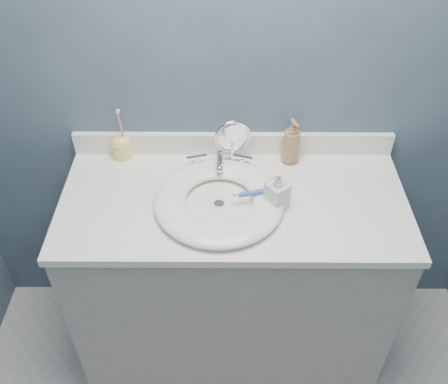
{
  "coord_description": "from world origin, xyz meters",
  "views": [
    {
      "loc": [
        -0.03,
        -0.3,
        2.07
      ],
      "look_at": [
        -0.03,
        0.94,
        0.94
      ],
      "focal_mm": 40.0,
      "sensor_mm": 36.0,
      "label": 1
    }
  ],
  "objects_px": {
    "soap_bottle_clear": "(278,190)",
    "toothbrush_holder": "(121,146)",
    "soap_bottle_amber": "(292,141)",
    "makeup_mirror": "(232,142)"
  },
  "relations": [
    {
      "from": "makeup_mirror",
      "to": "soap_bottle_clear",
      "type": "distance_m",
      "value": 0.27
    },
    {
      "from": "soap_bottle_clear",
      "to": "soap_bottle_amber",
      "type": "bearing_deg",
      "value": 127.31
    },
    {
      "from": "soap_bottle_amber",
      "to": "toothbrush_holder",
      "type": "relative_size",
      "value": 0.86
    },
    {
      "from": "makeup_mirror",
      "to": "soap_bottle_amber",
      "type": "height_order",
      "value": "makeup_mirror"
    },
    {
      "from": "soap_bottle_clear",
      "to": "toothbrush_holder",
      "type": "bearing_deg",
      "value": -153.06
    },
    {
      "from": "makeup_mirror",
      "to": "toothbrush_holder",
      "type": "distance_m",
      "value": 0.43
    },
    {
      "from": "makeup_mirror",
      "to": "toothbrush_holder",
      "type": "height_order",
      "value": "toothbrush_holder"
    },
    {
      "from": "makeup_mirror",
      "to": "soap_bottle_clear",
      "type": "xyz_separation_m",
      "value": [
        0.15,
        -0.22,
        -0.03
      ]
    },
    {
      "from": "soap_bottle_clear",
      "to": "toothbrush_holder",
      "type": "height_order",
      "value": "toothbrush_holder"
    },
    {
      "from": "soap_bottle_amber",
      "to": "toothbrush_holder",
      "type": "xyz_separation_m",
      "value": [
        -0.64,
        0.02,
        -0.04
      ]
    }
  ]
}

